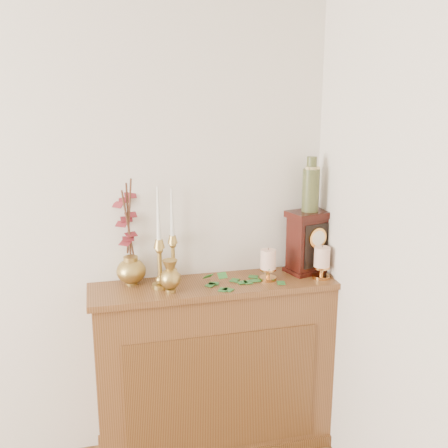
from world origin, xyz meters
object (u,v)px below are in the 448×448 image
object	(u,v)px
candlestick_left	(160,256)
ginger_jar	(128,235)
mantel_clock	(309,242)
ceramic_vase	(311,187)
candlestick_center	(173,250)
bud_vase	(170,276)

from	to	relation	value
candlestick_left	ginger_jar	world-z (taller)	ginger_jar
ginger_jar	mantel_clock	world-z (taller)	ginger_jar
mantel_clock	ginger_jar	bearing A→B (deg)	160.09
ginger_jar	ceramic_vase	bearing A→B (deg)	-4.55
candlestick_center	ginger_jar	world-z (taller)	ginger_jar
candlestick_left	candlestick_center	world-z (taller)	candlestick_left
mantel_clock	ceramic_vase	world-z (taller)	ceramic_vase
mantel_clock	ceramic_vase	size ratio (longest dim) A/B	1.16
candlestick_center	candlestick_left	bearing A→B (deg)	-125.83
candlestick_center	mantel_clock	xyz separation A→B (m)	(0.70, -0.06, 0.01)
candlestick_left	candlestick_center	distance (m)	0.14
candlestick_left	ginger_jar	bearing A→B (deg)	137.96
candlestick_left	candlestick_center	size ratio (longest dim) A/B	1.07
bud_vase	ceramic_vase	bearing A→B (deg)	9.13
mantel_clock	candlestick_left	bearing A→B (deg)	168.30
candlestick_center	bud_vase	size ratio (longest dim) A/B	2.91
bud_vase	ginger_jar	xyz separation A→B (m)	(-0.18, 0.19, 0.16)
bud_vase	candlestick_center	bearing A→B (deg)	76.97
mantel_clock	candlestick_center	bearing A→B (deg)	159.63
ginger_jar	ceramic_vase	xyz separation A→B (m)	(0.92, -0.07, 0.21)
candlestick_left	bud_vase	size ratio (longest dim) A/B	3.11
ginger_jar	candlestick_left	bearing A→B (deg)	-42.04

